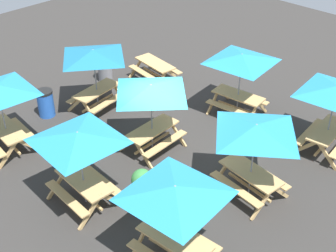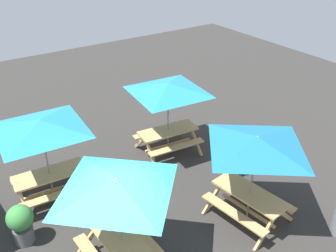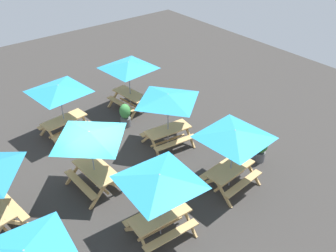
{
  "view_description": "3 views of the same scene",
  "coord_description": "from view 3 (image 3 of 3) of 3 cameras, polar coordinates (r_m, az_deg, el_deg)",
  "views": [
    {
      "loc": [
        -8.44,
        8.62,
        8.76
      ],
      "look_at": [
        -0.06,
        0.01,
        0.9
      ],
      "focal_mm": 50.0,
      "sensor_mm": 36.0,
      "label": 1
    },
    {
      "loc": [
        -1.9,
        -4.73,
        6.43
      ],
      "look_at": [
        3.59,
        3.47,
        0.9
      ],
      "focal_mm": 40.0,
      "sensor_mm": 36.0,
      "label": 2
    },
    {
      "loc": [
        4.44,
        9.4,
        8.75
      ],
      "look_at": [
        -3.12,
        -0.08,
        0.9
      ],
      "focal_mm": 40.0,
      "sensor_mm": 36.0,
      "label": 3
    }
  ],
  "objects": [
    {
      "name": "picnic_table_8",
      "position": [
        12.04,
        10.07,
        -1.83
      ],
      "size": [
        2.82,
        2.82,
        2.34
      ],
      "rotation": [
        0.0,
        0.0,
        0.08
      ],
      "color": "tan",
      "rests_on": "ground"
    },
    {
      "name": "picnic_table_3",
      "position": [
        10.18,
        -1.28,
        -8.7
      ],
      "size": [
        2.82,
        2.82,
        2.34
      ],
      "rotation": [
        0.0,
        0.0,
        -0.06
      ],
      "color": "tan",
      "rests_on": "ground"
    },
    {
      "name": "potted_plant_1",
      "position": [
        15.94,
        -6.53,
        1.69
      ],
      "size": [
        0.47,
        0.47,
        1.06
      ],
      "color": "#59595B",
      "rests_on": "ground"
    },
    {
      "name": "potted_plant_0",
      "position": [
        12.29,
        -0.57,
        -8.88
      ],
      "size": [
        0.58,
        0.58,
        1.0
      ],
      "color": "#59595B",
      "rests_on": "ground"
    },
    {
      "name": "potted_plant_2",
      "position": [
        14.23,
        13.9,
        -3.24
      ],
      "size": [
        0.53,
        0.53,
        1.07
      ],
      "color": "#59595B",
      "rests_on": "ground"
    },
    {
      "name": "picnic_table_1",
      "position": [
        15.13,
        -16.25,
        4.97
      ],
      "size": [
        2.81,
        2.81,
        2.34
      ],
      "rotation": [
        0.0,
        0.0,
        0.12
      ],
      "color": "tan",
      "rests_on": "ground"
    },
    {
      "name": "picnic_table_2",
      "position": [
        13.89,
        -0.0,
        3.77
      ],
      "size": [
        2.23,
        2.23,
        2.34
      ],
      "rotation": [
        0.0,
        0.0,
        -0.12
      ],
      "color": "tan",
      "rests_on": "ground"
    },
    {
      "name": "picnic_table_4",
      "position": [
        12.05,
        -11.79,
        -2.02
      ],
      "size": [
        2.09,
        2.09,
        2.34
      ],
      "rotation": [
        0.0,
        0.0,
        1.61
      ],
      "color": "tan",
      "rests_on": "ground"
    },
    {
      "name": "picnic_table_5",
      "position": [
        16.6,
        -6.01,
        8.69
      ],
      "size": [
        2.81,
        2.81,
        2.34
      ],
      "rotation": [
        0.0,
        0.0,
        1.68
      ],
      "color": "tan",
      "rests_on": "ground"
    },
    {
      "name": "ground_plane",
      "position": [
        13.59,
        -10.22,
        -7.81
      ],
      "size": [
        30.3,
        30.3,
        0.0
      ],
      "primitive_type": "plane",
      "color": "#33302D",
      "rests_on": "ground"
    }
  ]
}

